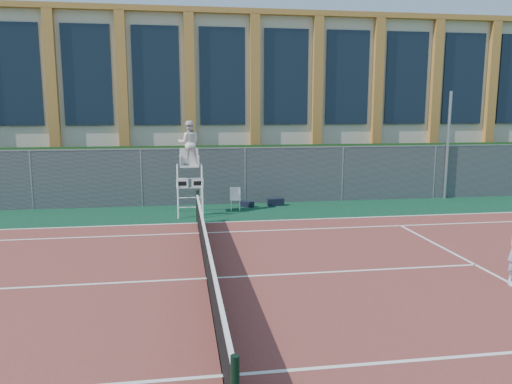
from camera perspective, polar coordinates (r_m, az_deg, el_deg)
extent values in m
plane|color=#233814|center=(11.19, -5.59, -9.94)|extent=(120.00, 120.00, 0.00)
cube|color=#0B3121|center=(12.14, -5.85, -8.36)|extent=(36.00, 20.00, 0.01)
cube|color=brown|center=(11.19, -5.59, -9.84)|extent=(23.77, 10.97, 0.02)
cylinder|color=black|center=(16.46, -6.70, -1.68)|extent=(0.10, 0.10, 1.10)
cube|color=black|center=(11.05, -5.63, -7.69)|extent=(0.03, 11.00, 0.86)
cube|color=white|center=(10.93, -5.66, -5.41)|extent=(0.06, 11.20, 0.07)
cube|color=black|center=(20.72, -7.18, 2.13)|extent=(40.00, 1.40, 2.20)
cube|color=beige|center=(28.56, -7.76, 9.93)|extent=(44.00, 10.00, 8.00)
cube|color=#B27733|center=(28.89, -7.95, 18.09)|extent=(45.00, 10.60, 0.25)
cylinder|color=#9EA0A5|center=(22.22, 21.06, 4.97)|extent=(0.12, 0.12, 4.44)
cylinder|color=white|center=(17.32, -8.92, -0.09)|extent=(0.05, 0.50, 1.83)
cylinder|color=white|center=(17.33, -6.14, -0.02)|extent=(0.05, 0.50, 1.83)
cylinder|color=white|center=(18.24, -8.92, 0.39)|extent=(0.05, 0.50, 1.83)
cylinder|color=white|center=(18.25, -6.27, 0.46)|extent=(0.05, 0.50, 1.83)
cube|color=white|center=(17.66, -7.62, 2.97)|extent=(0.66, 0.56, 0.06)
cube|color=white|center=(17.89, -7.66, 4.10)|extent=(0.66, 0.05, 0.56)
cube|color=white|center=(17.36, -8.42, 0.97)|extent=(0.41, 0.03, 0.32)
cube|color=white|center=(17.37, -6.69, 1.01)|extent=(0.41, 0.03, 0.32)
imported|color=white|center=(17.64, -7.68, 5.57)|extent=(0.76, 0.59, 1.55)
cube|color=silver|center=(18.46, -2.38, -0.84)|extent=(0.42, 0.42, 0.04)
cube|color=silver|center=(18.60, -2.40, -0.07)|extent=(0.39, 0.07, 0.42)
cylinder|color=silver|center=(18.34, -2.86, -1.59)|extent=(0.03, 0.03, 0.39)
cylinder|color=silver|center=(18.35, -1.87, -1.57)|extent=(0.03, 0.03, 0.39)
cylinder|color=silver|center=(18.65, -2.87, -1.40)|extent=(0.03, 0.03, 0.39)
cylinder|color=silver|center=(18.66, -1.91, -1.39)|extent=(0.03, 0.03, 0.39)
cube|color=black|center=(19.38, 2.25, -1.16)|extent=(0.65, 0.28, 0.27)
cube|color=black|center=(19.13, -1.04, -1.39)|extent=(0.56, 0.46, 0.21)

